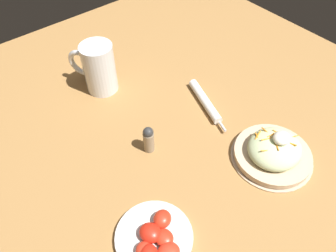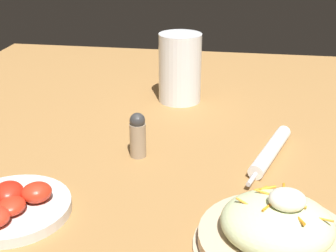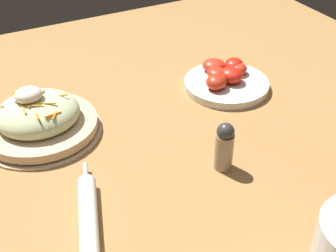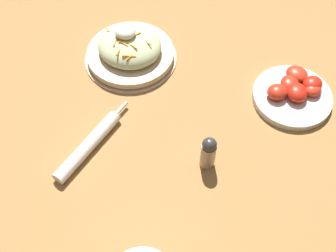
# 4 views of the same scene
# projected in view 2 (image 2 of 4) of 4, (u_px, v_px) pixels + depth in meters

# --- Properties ---
(ground_plane) EXTENTS (1.43, 1.43, 0.00)m
(ground_plane) POSITION_uv_depth(u_px,v_px,m) (205.00, 153.00, 0.87)
(ground_plane) COLOR #9E703D
(salad_plate) EXTENTS (0.21, 0.21, 0.09)m
(salad_plate) POSITION_uv_depth(u_px,v_px,m) (276.00, 231.00, 0.61)
(salad_plate) COLOR #D1B28E
(salad_plate) RESTS_ON ground_plane
(beer_mug) EXTENTS (0.11, 0.15, 0.16)m
(beer_mug) POSITION_uv_depth(u_px,v_px,m) (179.00, 71.00, 1.09)
(beer_mug) COLOR white
(beer_mug) RESTS_ON ground_plane
(napkin_roll) EXTENTS (0.08, 0.21, 0.03)m
(napkin_roll) POSITION_uv_depth(u_px,v_px,m) (271.00, 152.00, 0.84)
(napkin_roll) COLOR white
(napkin_roll) RESTS_ON ground_plane
(tomato_plate) EXTENTS (0.17, 0.17, 0.05)m
(tomato_plate) POSITION_uv_depth(u_px,v_px,m) (9.00, 206.00, 0.68)
(tomato_plate) COLOR silver
(tomato_plate) RESTS_ON ground_plane
(salt_shaker) EXTENTS (0.03, 0.03, 0.08)m
(salt_shaker) POSITION_uv_depth(u_px,v_px,m) (138.00, 135.00, 0.84)
(salt_shaker) COLOR gray
(salt_shaker) RESTS_ON ground_plane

